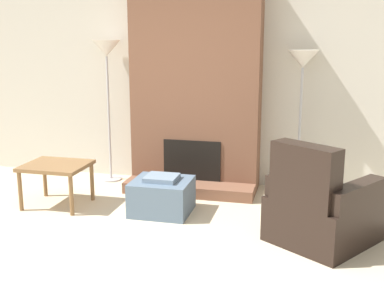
% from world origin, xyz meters
% --- Properties ---
extents(ground_plane, '(24.00, 24.00, 0.00)m').
position_xyz_m(ground_plane, '(0.00, 0.00, 0.00)').
color(ground_plane, beige).
extents(wall_back, '(7.72, 0.06, 2.60)m').
position_xyz_m(wall_back, '(0.00, 2.84, 1.30)').
color(wall_back, beige).
rests_on(wall_back, ground_plane).
extents(fireplace, '(1.55, 0.75, 2.60)m').
position_xyz_m(fireplace, '(0.00, 2.59, 1.25)').
color(fireplace, brown).
rests_on(fireplace, ground_plane).
extents(ottoman, '(0.61, 0.55, 0.41)m').
position_xyz_m(ottoman, '(-0.13, 1.58, 0.19)').
color(ottoman, slate).
rests_on(ottoman, ground_plane).
extents(armchair, '(1.11, 1.13, 0.95)m').
position_xyz_m(armchair, '(1.47, 1.19, 0.29)').
color(armchair, black).
rests_on(armchair, ground_plane).
extents(side_table, '(0.68, 0.58, 0.47)m').
position_xyz_m(side_table, '(-1.31, 1.53, 0.41)').
color(side_table, brown).
rests_on(side_table, ground_plane).
extents(floor_lamp_left, '(0.35, 0.35, 1.79)m').
position_xyz_m(floor_lamp_left, '(-1.13, 2.58, 1.56)').
color(floor_lamp_left, '#ADADB2').
rests_on(floor_lamp_left, ground_plane).
extents(floor_lamp_right, '(0.35, 0.35, 1.68)m').
position_xyz_m(floor_lamp_right, '(1.24, 2.58, 1.47)').
color(floor_lamp_right, '#ADADB2').
rests_on(floor_lamp_right, ground_plane).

